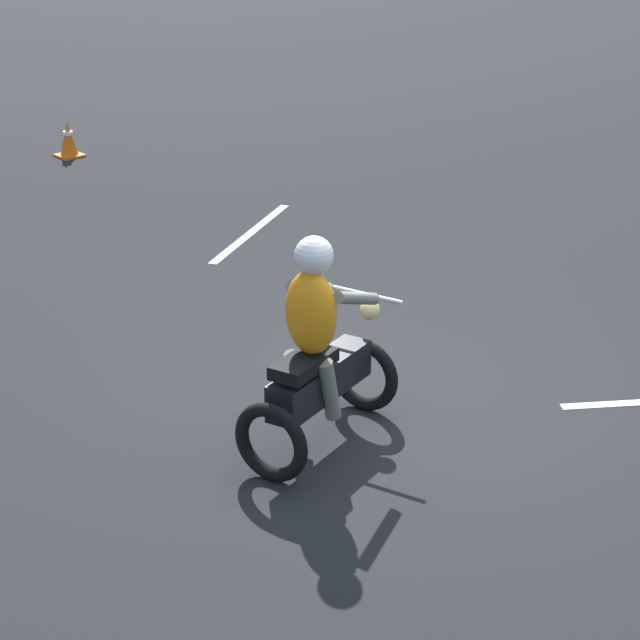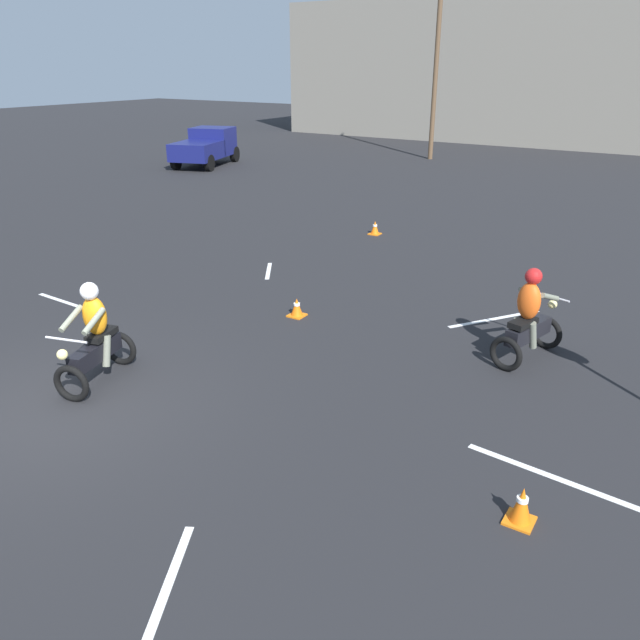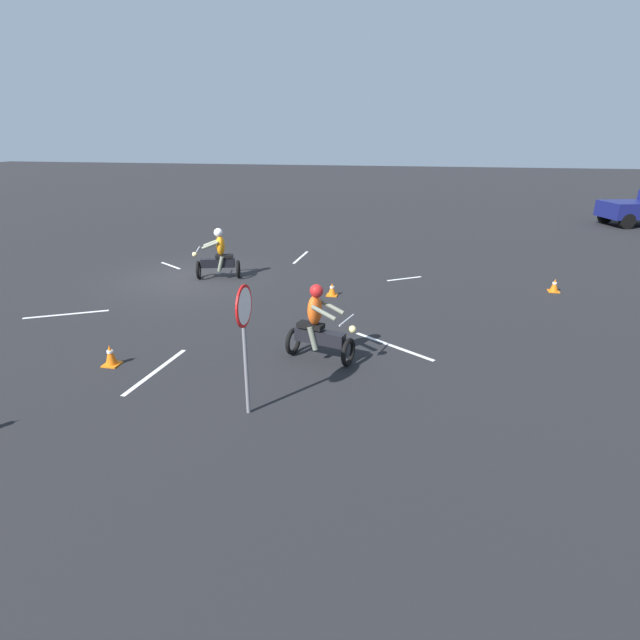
% 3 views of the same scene
% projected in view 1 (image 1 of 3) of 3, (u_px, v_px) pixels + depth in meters
% --- Properties ---
extents(ground_plane, '(120.00, 120.00, 0.00)m').
position_uv_depth(ground_plane, '(393.00, 401.00, 10.01)').
color(ground_plane, black).
extents(motorcycle_rider_foreground, '(0.99, 1.56, 1.66)m').
position_uv_depth(motorcycle_rider_foreground, '(317.00, 356.00, 9.05)').
color(motorcycle_rider_foreground, black).
rests_on(motorcycle_rider_foreground, ground).
extents(traffic_cone_near_left, '(0.32, 0.32, 0.48)m').
position_uv_depth(traffic_cone_near_left, '(68.00, 140.00, 16.61)').
color(traffic_cone_near_left, orange).
rests_on(traffic_cone_near_left, ground).
extents(lane_stripe_se, '(1.10, 1.89, 0.01)m').
position_uv_depth(lane_stripe_se, '(251.00, 233.00, 13.81)').
color(lane_stripe_se, silver).
rests_on(lane_stripe_se, ground).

